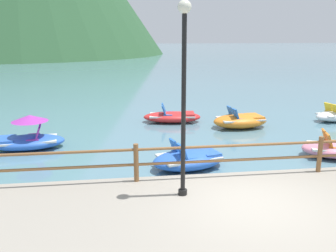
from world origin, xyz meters
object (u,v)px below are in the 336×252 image
object	(u,v)px
pedal_boat_1	(189,159)
pedal_boat_3	(28,138)
pedal_boat_4	(172,117)
pedal_boat_0	(241,121)
lamp_post	(184,83)

from	to	relation	value
pedal_boat_1	pedal_boat_3	distance (m)	5.82
pedal_boat_1	pedal_boat_4	distance (m)	5.97
pedal_boat_0	pedal_boat_3	distance (m)	8.53
lamp_post	pedal_boat_1	size ratio (longest dim) A/B	1.66
pedal_boat_1	pedal_boat_4	xyz separation A→B (m)	(0.39, 5.96, -0.03)
pedal_boat_3	pedal_boat_4	xyz separation A→B (m)	(5.58, 3.33, -0.14)
pedal_boat_4	pedal_boat_3	bearing A→B (deg)	-149.19
pedal_boat_3	pedal_boat_0	bearing A→B (deg)	13.02
lamp_post	pedal_boat_3	world-z (taller)	lamp_post
pedal_boat_1	pedal_boat_4	world-z (taller)	pedal_boat_1
lamp_post	pedal_boat_4	bearing A→B (deg)	83.01
lamp_post	pedal_boat_3	bearing A→B (deg)	130.16
lamp_post	pedal_boat_3	distance (m)	7.44
pedal_boat_0	pedal_boat_3	xyz separation A→B (m)	(-8.31, -1.92, 0.08)
pedal_boat_0	pedal_boat_4	bearing A→B (deg)	152.75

